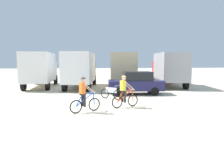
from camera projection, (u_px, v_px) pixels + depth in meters
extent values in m
plane|color=beige|center=(124.00, 115.00, 10.45)|extent=(120.00, 120.00, 0.00)
cube|color=white|center=(39.00, 67.00, 20.32)|extent=(2.47, 5.23, 2.70)
cube|color=silver|center=(46.00, 71.00, 23.74)|extent=(2.22, 1.53, 2.00)
cube|color=black|center=(47.00, 67.00, 24.39)|extent=(2.02, 0.11, 0.80)
cylinder|color=black|center=(37.00, 80.00, 23.63)|extent=(0.33, 1.00, 1.00)
cylinder|color=black|center=(56.00, 80.00, 23.87)|extent=(0.33, 1.00, 1.00)
cylinder|color=black|center=(23.00, 85.00, 18.70)|extent=(0.33, 1.00, 1.00)
cylinder|color=black|center=(48.00, 85.00, 18.94)|extent=(0.33, 1.00, 1.00)
cube|color=white|center=(80.00, 67.00, 19.81)|extent=(3.00, 5.45, 2.70)
cube|color=#2D2D33|center=(85.00, 71.00, 23.25)|extent=(2.36, 1.75, 2.00)
cube|color=black|center=(86.00, 67.00, 23.90)|extent=(2.02, 0.32, 0.80)
cylinder|color=black|center=(75.00, 80.00, 23.27)|extent=(0.44, 1.03, 1.00)
cylinder|color=black|center=(94.00, 80.00, 23.24)|extent=(0.44, 1.03, 1.00)
cylinder|color=black|center=(65.00, 85.00, 18.31)|extent=(0.44, 1.03, 1.00)
cylinder|color=black|center=(89.00, 86.00, 18.28)|extent=(0.44, 1.03, 1.00)
cube|color=#CCB78E|center=(123.00, 67.00, 21.59)|extent=(3.06, 5.47, 2.70)
cube|color=#2D2D33|center=(123.00, 70.00, 25.02)|extent=(2.38, 1.78, 2.00)
cube|color=black|center=(123.00, 67.00, 25.68)|extent=(2.02, 0.35, 0.80)
cylinder|color=black|center=(114.00, 79.00, 25.06)|extent=(0.45, 1.03, 1.00)
cylinder|color=black|center=(132.00, 79.00, 25.00)|extent=(0.45, 1.03, 1.00)
cylinder|color=black|center=(113.00, 83.00, 20.10)|extent=(0.45, 1.03, 1.00)
cylinder|color=black|center=(135.00, 83.00, 20.04)|extent=(0.45, 1.03, 1.00)
cube|color=#9E9EA3|center=(170.00, 67.00, 21.18)|extent=(3.01, 5.45, 2.70)
cube|color=#B21E1E|center=(163.00, 70.00, 24.62)|extent=(2.36, 1.75, 2.00)
cube|color=black|center=(162.00, 67.00, 25.27)|extent=(2.02, 0.32, 0.80)
cylinder|color=black|center=(154.00, 79.00, 24.64)|extent=(0.44, 1.03, 1.00)
cylinder|color=black|center=(172.00, 79.00, 24.61)|extent=(0.44, 1.03, 1.00)
cylinder|color=black|center=(163.00, 84.00, 19.69)|extent=(0.44, 1.03, 1.00)
cylinder|color=black|center=(186.00, 84.00, 19.65)|extent=(0.44, 1.03, 1.00)
cube|color=#1E1E4C|center=(136.00, 85.00, 16.81)|extent=(4.27, 1.93, 0.76)
cube|color=black|center=(138.00, 76.00, 16.74)|extent=(2.16, 1.68, 0.68)
cylinder|color=black|center=(120.00, 92.00, 16.00)|extent=(0.65, 0.25, 0.64)
cylinder|color=black|center=(118.00, 89.00, 17.54)|extent=(0.65, 0.25, 0.64)
cylinder|color=black|center=(155.00, 91.00, 16.16)|extent=(0.65, 0.25, 0.64)
cylinder|color=black|center=(150.00, 89.00, 17.71)|extent=(0.65, 0.25, 0.64)
torus|color=black|center=(94.00, 104.00, 11.32)|extent=(0.62, 0.38, 0.68)
cylinder|color=silver|center=(94.00, 104.00, 11.32)|extent=(0.11, 0.11, 0.08)
torus|color=black|center=(76.00, 107.00, 10.72)|extent=(0.62, 0.38, 0.68)
cylinder|color=silver|center=(76.00, 107.00, 10.72)|extent=(0.11, 0.11, 0.08)
cylinder|color=blue|center=(85.00, 99.00, 10.97)|extent=(0.92, 0.54, 0.68)
cylinder|color=blue|center=(88.00, 94.00, 11.04)|extent=(0.60, 0.36, 0.13)
cylinder|color=blue|center=(79.00, 101.00, 10.79)|extent=(0.36, 0.23, 0.59)
cylinder|color=blue|center=(94.00, 98.00, 11.27)|extent=(0.11, 0.09, 0.64)
cylinder|color=silver|center=(93.00, 92.00, 11.22)|extent=(0.28, 0.47, 0.04)
cube|color=black|center=(82.00, 94.00, 10.85)|extent=(0.27, 0.22, 0.06)
cube|color=orange|center=(82.00, 88.00, 10.83)|extent=(0.33, 0.38, 0.56)
sphere|color=beige|center=(83.00, 80.00, 10.82)|extent=(0.22, 0.22, 0.22)
cone|color=#333333|center=(83.00, 78.00, 10.81)|extent=(0.32, 0.32, 0.10)
cylinder|color=#26262B|center=(82.00, 100.00, 11.04)|extent=(0.12, 0.12, 0.66)
cylinder|color=#26262B|center=(85.00, 100.00, 10.83)|extent=(0.12, 0.12, 0.66)
cylinder|color=beige|center=(87.00, 88.00, 11.17)|extent=(0.56, 0.38, 0.53)
cylinder|color=beige|center=(90.00, 88.00, 10.88)|extent=(0.59, 0.31, 0.53)
torus|color=black|center=(133.00, 100.00, 12.40)|extent=(0.65, 0.33, 0.68)
cylinder|color=silver|center=(133.00, 100.00, 12.40)|extent=(0.11, 0.11, 0.08)
torus|color=black|center=(117.00, 102.00, 11.89)|extent=(0.65, 0.33, 0.68)
cylinder|color=silver|center=(117.00, 102.00, 11.89)|extent=(0.11, 0.11, 0.08)
cylinder|color=#E05119|center=(125.00, 96.00, 12.10)|extent=(0.96, 0.46, 0.68)
cylinder|color=#E05119|center=(127.00, 91.00, 12.15)|extent=(0.63, 0.31, 0.13)
cylinder|color=#E05119|center=(120.00, 97.00, 11.94)|extent=(0.37, 0.20, 0.59)
cylinder|color=#E05119|center=(133.00, 95.00, 12.36)|extent=(0.11, 0.09, 0.64)
cylinder|color=silver|center=(132.00, 89.00, 12.31)|extent=(0.24, 0.49, 0.04)
cube|color=black|center=(123.00, 91.00, 11.99)|extent=(0.27, 0.21, 0.06)
cube|color=gold|center=(123.00, 86.00, 11.97)|extent=(0.31, 0.37, 0.56)
sphere|color=beige|center=(124.00, 78.00, 11.95)|extent=(0.22, 0.22, 0.22)
cone|color=tan|center=(124.00, 76.00, 11.94)|extent=(0.32, 0.32, 0.10)
cylinder|color=#26262B|center=(122.00, 96.00, 12.18)|extent=(0.12, 0.12, 0.66)
cylinder|color=#26262B|center=(125.00, 97.00, 11.95)|extent=(0.12, 0.12, 0.66)
cylinder|color=beige|center=(126.00, 85.00, 12.29)|extent=(0.58, 0.34, 0.53)
cylinder|color=beige|center=(130.00, 86.00, 11.98)|extent=(0.61, 0.26, 0.53)
torus|color=black|center=(117.00, 95.00, 14.38)|extent=(0.56, 0.49, 0.68)
torus|color=black|center=(105.00, 93.00, 14.97)|extent=(0.56, 0.49, 0.68)
cube|color=silver|center=(111.00, 90.00, 14.65)|extent=(0.71, 0.61, 0.36)
cylinder|color=silver|center=(117.00, 86.00, 14.34)|extent=(0.35, 0.40, 0.04)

